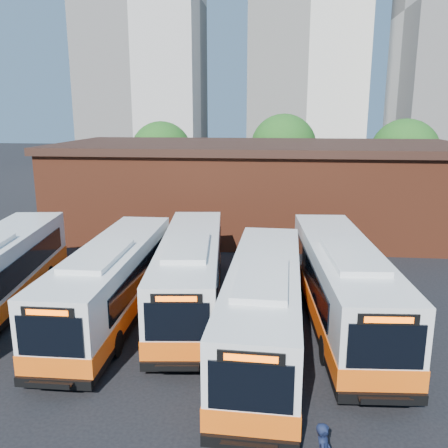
# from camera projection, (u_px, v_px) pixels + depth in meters

# --- Properties ---
(ground) EXTENTS (220.00, 220.00, 0.00)m
(ground) POSITION_uv_depth(u_px,v_px,m) (240.00, 374.00, 15.92)
(ground) COLOR black
(bus_west) EXTENTS (2.62, 12.14, 3.30)m
(bus_west) POSITION_uv_depth(u_px,v_px,m) (113.00, 284.00, 20.04)
(bus_west) COLOR silver
(bus_west) RESTS_ON ground
(bus_midwest) EXTENTS (3.65, 12.39, 3.33)m
(bus_midwest) POSITION_uv_depth(u_px,v_px,m) (191.00, 275.00, 21.07)
(bus_midwest) COLOR silver
(bus_midwest) RESTS_ON ground
(bus_mideast) EXTENTS (2.99, 12.37, 3.34)m
(bus_mideast) POSITION_uv_depth(u_px,v_px,m) (264.00, 309.00, 17.41)
(bus_mideast) COLOR silver
(bus_mideast) RESTS_ON ground
(bus_east) EXTENTS (3.40, 12.88, 3.47)m
(bus_east) POSITION_uv_depth(u_px,v_px,m) (342.00, 286.00, 19.53)
(bus_east) COLOR silver
(bus_east) RESTS_ON ground
(depot_building) EXTENTS (28.60, 12.60, 6.40)m
(depot_building) POSITION_uv_depth(u_px,v_px,m) (259.00, 186.00, 34.51)
(depot_building) COLOR maroon
(depot_building) RESTS_ON ground
(tree_west) EXTENTS (6.00, 6.00, 7.65)m
(tree_west) POSITION_uv_depth(u_px,v_px,m) (161.00, 152.00, 46.77)
(tree_west) COLOR #382314
(tree_west) RESTS_ON ground
(tree_mid) EXTENTS (6.56, 6.56, 8.36)m
(tree_mid) POSITION_uv_depth(u_px,v_px,m) (283.00, 147.00, 47.43)
(tree_mid) COLOR #382314
(tree_mid) RESTS_ON ground
(tree_east) EXTENTS (6.24, 6.24, 7.96)m
(tree_east) POSITION_uv_depth(u_px,v_px,m) (404.00, 153.00, 43.51)
(tree_east) COLOR #382314
(tree_east) RESTS_ON ground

